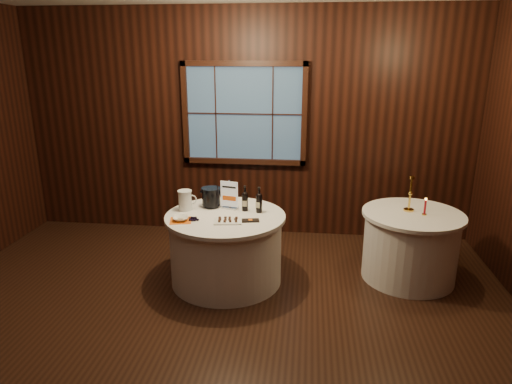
# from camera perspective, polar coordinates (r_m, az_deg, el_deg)

# --- Properties ---
(ground) EXTENTS (6.00, 6.00, 0.00)m
(ground) POSITION_cam_1_polar(r_m,az_deg,el_deg) (4.33, -6.14, -17.08)
(ground) COLOR black
(ground) RESTS_ON ground
(back_wall) EXTENTS (6.00, 0.10, 3.00)m
(back_wall) POSITION_cam_1_polar(r_m,az_deg,el_deg) (6.09, -1.46, 8.79)
(back_wall) COLOR black
(back_wall) RESTS_ON ground
(main_table) EXTENTS (1.28, 1.28, 0.77)m
(main_table) POSITION_cam_1_polar(r_m,az_deg,el_deg) (5.00, -3.77, -6.99)
(main_table) COLOR silver
(main_table) RESTS_ON ground
(side_table) EXTENTS (1.08, 1.08, 0.77)m
(side_table) POSITION_cam_1_polar(r_m,az_deg,el_deg) (5.32, 18.69, -6.35)
(side_table) COLOR silver
(side_table) RESTS_ON ground
(sign_stand) EXTENTS (0.20, 0.13, 0.32)m
(sign_stand) POSITION_cam_1_polar(r_m,az_deg,el_deg) (5.01, -3.31, -0.89)
(sign_stand) COLOR #B3B4BA
(sign_stand) RESTS_ON main_table
(port_bottle_left) EXTENTS (0.07, 0.07, 0.28)m
(port_bottle_left) POSITION_cam_1_polar(r_m,az_deg,el_deg) (4.93, -1.39, -1.00)
(port_bottle_left) COLOR black
(port_bottle_left) RESTS_ON main_table
(port_bottle_right) EXTENTS (0.07, 0.08, 0.28)m
(port_bottle_right) POSITION_cam_1_polar(r_m,az_deg,el_deg) (4.88, 0.39, -1.19)
(port_bottle_right) COLOR black
(port_bottle_right) RESTS_ON main_table
(ice_bucket) EXTENTS (0.22, 0.22, 0.22)m
(ice_bucket) POSITION_cam_1_polar(r_m,az_deg,el_deg) (5.08, -5.62, -0.62)
(ice_bucket) COLOR black
(ice_bucket) RESTS_ON main_table
(chocolate_plate) EXTENTS (0.30, 0.23, 0.04)m
(chocolate_plate) POSITION_cam_1_polar(r_m,az_deg,el_deg) (4.65, -3.58, -3.58)
(chocolate_plate) COLOR white
(chocolate_plate) RESTS_ON main_table
(chocolate_box) EXTENTS (0.19, 0.12, 0.01)m
(chocolate_box) POSITION_cam_1_polar(r_m,az_deg,el_deg) (4.66, -0.70, -3.58)
(chocolate_box) COLOR black
(chocolate_box) RESTS_ON main_table
(grape_bunch) EXTENTS (0.16, 0.06, 0.04)m
(grape_bunch) POSITION_cam_1_polar(r_m,az_deg,el_deg) (4.72, -7.81, -3.34)
(grape_bunch) COLOR black
(grape_bunch) RESTS_ON main_table
(glass_pitcher) EXTENTS (0.20, 0.16, 0.22)m
(glass_pitcher) POSITION_cam_1_polar(r_m,az_deg,el_deg) (5.01, -8.84, -1.02)
(glass_pitcher) COLOR silver
(glass_pitcher) RESTS_ON main_table
(orange_napkin) EXTENTS (0.26, 0.26, 0.00)m
(orange_napkin) POSITION_cam_1_polar(r_m,az_deg,el_deg) (4.74, -9.40, -3.54)
(orange_napkin) COLOR #DB5E12
(orange_napkin) RESTS_ON main_table
(cracker_bowl) EXTENTS (0.19, 0.19, 0.04)m
(cracker_bowl) POSITION_cam_1_polar(r_m,az_deg,el_deg) (4.73, -9.41, -3.30)
(cracker_bowl) COLOR white
(cracker_bowl) RESTS_ON orange_napkin
(brass_candlestick) EXTENTS (0.11, 0.11, 0.39)m
(brass_candlestick) POSITION_cam_1_polar(r_m,az_deg,el_deg) (5.19, 18.67, -0.77)
(brass_candlestick) COLOR gold
(brass_candlestick) RESTS_ON side_table
(red_candle) EXTENTS (0.05, 0.05, 0.19)m
(red_candle) POSITION_cam_1_polar(r_m,az_deg,el_deg) (5.13, 20.36, -1.93)
(red_candle) COLOR gold
(red_candle) RESTS_ON side_table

